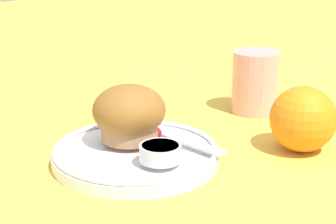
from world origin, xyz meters
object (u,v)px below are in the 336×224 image
at_px(muffin, 129,114).
at_px(juice_glass, 255,82).
at_px(orange_fruit, 303,119).
at_px(butter_knife, 168,135).

bearing_deg(muffin, juice_glass, 100.27).
relative_size(orange_fruit, juice_glass, 0.90).
bearing_deg(muffin, orange_fruit, 60.69).
xyz_separation_m(butter_knife, juice_glass, (-0.06, 0.19, 0.02)).
relative_size(butter_knife, orange_fruit, 2.06).
xyz_separation_m(orange_fruit, juice_glass, (-0.15, 0.05, 0.00)).
distance_m(butter_knife, orange_fruit, 0.17).
bearing_deg(muffin, butter_knife, 67.43).
height_order(butter_knife, orange_fruit, orange_fruit).
height_order(muffin, butter_knife, muffin).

